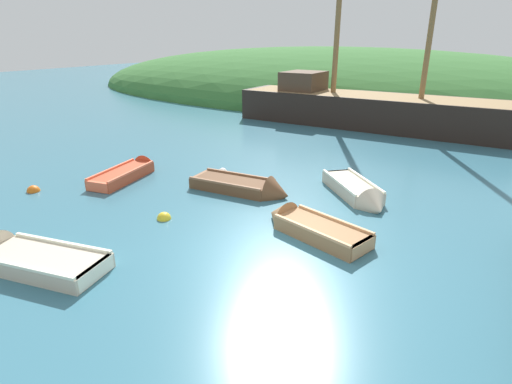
{
  "coord_description": "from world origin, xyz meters",
  "views": [
    {
      "loc": [
        4.12,
        -7.61,
        4.83
      ],
      "look_at": [
        -1.89,
        2.49,
        0.35
      ],
      "focal_mm": 28.58,
      "sensor_mm": 36.0,
      "label": 1
    }
  ],
  "objects_px": {
    "sailing_ship": "(366,114)",
    "buoy_orange": "(34,191)",
    "rowboat_center": "(308,228)",
    "rowboat_outer_left": "(25,260)",
    "buoy_white": "(223,173)",
    "rowboat_near_dock": "(130,173)",
    "rowboat_outer_right": "(358,194)",
    "rowboat_portside": "(247,189)",
    "buoy_yellow": "(164,219)"
  },
  "relations": [
    {
      "from": "rowboat_outer_left",
      "to": "buoy_white",
      "type": "distance_m",
      "value": 7.77
    },
    {
      "from": "sailing_ship",
      "to": "buoy_yellow",
      "type": "bearing_deg",
      "value": -92.91
    },
    {
      "from": "rowboat_center",
      "to": "buoy_yellow",
      "type": "relative_size",
      "value": 8.07
    },
    {
      "from": "rowboat_portside",
      "to": "buoy_yellow",
      "type": "xyz_separation_m",
      "value": [
        -0.89,
        -3.02,
        -0.12
      ]
    },
    {
      "from": "rowboat_near_dock",
      "to": "buoy_yellow",
      "type": "distance_m",
      "value": 4.3
    },
    {
      "from": "rowboat_outer_left",
      "to": "buoy_white",
      "type": "height_order",
      "value": "rowboat_outer_left"
    },
    {
      "from": "rowboat_near_dock",
      "to": "rowboat_outer_left",
      "type": "relative_size",
      "value": 0.94
    },
    {
      "from": "rowboat_portside",
      "to": "rowboat_outer_left",
      "type": "bearing_deg",
      "value": -109.92
    },
    {
      "from": "buoy_orange",
      "to": "buoy_yellow",
      "type": "relative_size",
      "value": 1.04
    },
    {
      "from": "buoy_orange",
      "to": "rowboat_outer_left",
      "type": "bearing_deg",
      "value": -33.94
    },
    {
      "from": "rowboat_center",
      "to": "buoy_white",
      "type": "distance_m",
      "value": 5.69
    },
    {
      "from": "buoy_orange",
      "to": "rowboat_near_dock",
      "type": "bearing_deg",
      "value": 60.43
    },
    {
      "from": "sailing_ship",
      "to": "rowboat_center",
      "type": "height_order",
      "value": "sailing_ship"
    },
    {
      "from": "rowboat_center",
      "to": "rowboat_outer_left",
      "type": "xyz_separation_m",
      "value": [
        -4.83,
        -4.79,
        -0.01
      ]
    },
    {
      "from": "sailing_ship",
      "to": "rowboat_outer_left",
      "type": "height_order",
      "value": "sailing_ship"
    },
    {
      "from": "rowboat_outer_right",
      "to": "rowboat_center",
      "type": "xyz_separation_m",
      "value": [
        -0.36,
        -3.08,
        -0.01
      ]
    },
    {
      "from": "rowboat_near_dock",
      "to": "buoy_white",
      "type": "xyz_separation_m",
      "value": [
        2.69,
        2.09,
        -0.12
      ]
    },
    {
      "from": "buoy_white",
      "to": "buoy_yellow",
      "type": "height_order",
      "value": "buoy_yellow"
    },
    {
      "from": "sailing_ship",
      "to": "buoy_orange",
      "type": "height_order",
      "value": "sailing_ship"
    },
    {
      "from": "buoy_white",
      "to": "buoy_orange",
      "type": "bearing_deg",
      "value": -131.23
    },
    {
      "from": "rowboat_outer_left",
      "to": "buoy_orange",
      "type": "xyz_separation_m",
      "value": [
        -4.29,
        2.89,
        -0.12
      ]
    },
    {
      "from": "sailing_ship",
      "to": "rowboat_outer_left",
      "type": "xyz_separation_m",
      "value": [
        -2.03,
        -19.22,
        -0.54
      ]
    },
    {
      "from": "rowboat_portside",
      "to": "buoy_white",
      "type": "distance_m",
      "value": 2.27
    },
    {
      "from": "rowboat_outer_left",
      "to": "rowboat_portside",
      "type": "xyz_separation_m",
      "value": [
        1.87,
        6.5,
        0.0
      ]
    },
    {
      "from": "buoy_yellow",
      "to": "sailing_ship",
      "type": "bearing_deg",
      "value": 86.19
    },
    {
      "from": "rowboat_near_dock",
      "to": "buoy_white",
      "type": "bearing_deg",
      "value": -62.98
    },
    {
      "from": "rowboat_outer_right",
      "to": "rowboat_outer_left",
      "type": "relative_size",
      "value": 0.83
    },
    {
      "from": "rowboat_near_dock",
      "to": "rowboat_portside",
      "type": "xyz_separation_m",
      "value": [
        4.57,
        0.82,
        -0.0
      ]
    },
    {
      "from": "rowboat_portside",
      "to": "buoy_white",
      "type": "height_order",
      "value": "rowboat_portside"
    },
    {
      "from": "sailing_ship",
      "to": "rowboat_portside",
      "type": "bearing_deg",
      "value": -89.82
    },
    {
      "from": "rowboat_center",
      "to": "rowboat_outer_left",
      "type": "height_order",
      "value": "rowboat_outer_left"
    },
    {
      "from": "buoy_white",
      "to": "buoy_orange",
      "type": "xyz_separation_m",
      "value": [
        -4.27,
        -4.88,
        0.0
      ]
    },
    {
      "from": "rowboat_near_dock",
      "to": "rowboat_outer_right",
      "type": "xyz_separation_m",
      "value": [
        7.9,
        2.19,
        0.02
      ]
    },
    {
      "from": "rowboat_outer_right",
      "to": "rowboat_outer_left",
      "type": "bearing_deg",
      "value": -77.35
    },
    {
      "from": "sailing_ship",
      "to": "buoy_yellow",
      "type": "height_order",
      "value": "sailing_ship"
    },
    {
      "from": "buoy_yellow",
      "to": "rowboat_near_dock",
      "type": "bearing_deg",
      "value": 149.1
    },
    {
      "from": "rowboat_near_dock",
      "to": "rowboat_outer_left",
      "type": "distance_m",
      "value": 6.29
    },
    {
      "from": "sailing_ship",
      "to": "buoy_white",
      "type": "bearing_deg",
      "value": -99.21
    },
    {
      "from": "buoy_white",
      "to": "buoy_orange",
      "type": "height_order",
      "value": "buoy_orange"
    },
    {
      "from": "rowboat_outer_right",
      "to": "buoy_yellow",
      "type": "height_order",
      "value": "rowboat_outer_right"
    },
    {
      "from": "rowboat_outer_left",
      "to": "rowboat_near_dock",
      "type": "bearing_deg",
      "value": -76.3
    },
    {
      "from": "sailing_ship",
      "to": "buoy_orange",
      "type": "relative_size",
      "value": 42.45
    },
    {
      "from": "buoy_orange",
      "to": "sailing_ship",
      "type": "bearing_deg",
      "value": 68.86
    },
    {
      "from": "rowboat_near_dock",
      "to": "rowboat_outer_right",
      "type": "bearing_deg",
      "value": -85.3
    },
    {
      "from": "rowboat_outer_left",
      "to": "rowboat_outer_right",
      "type": "bearing_deg",
      "value": -135.19
    },
    {
      "from": "rowboat_outer_left",
      "to": "sailing_ship",
      "type": "bearing_deg",
      "value": -107.8
    },
    {
      "from": "buoy_yellow",
      "to": "rowboat_portside",
      "type": "bearing_deg",
      "value": 73.6
    },
    {
      "from": "sailing_ship",
      "to": "buoy_orange",
      "type": "bearing_deg",
      "value": -110.25
    },
    {
      "from": "rowboat_portside",
      "to": "buoy_yellow",
      "type": "relative_size",
      "value": 8.68
    },
    {
      "from": "buoy_white",
      "to": "rowboat_outer_left",
      "type": "bearing_deg",
      "value": -89.87
    }
  ]
}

